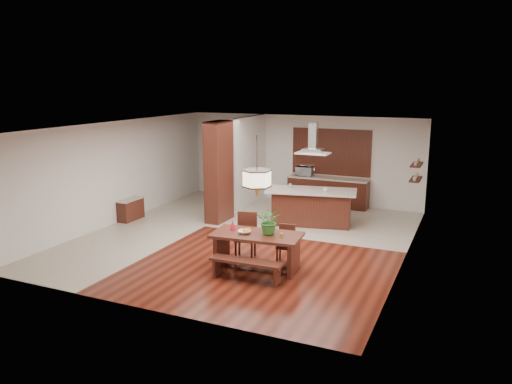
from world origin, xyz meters
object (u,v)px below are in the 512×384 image
at_px(hallway_console, 131,210).
at_px(dining_bench, 246,270).
at_px(microwave, 305,171).
at_px(dining_chair_left, 245,236).
at_px(pendant_lantern, 257,167).
at_px(kitchen_island, 311,207).
at_px(foliage_plant, 270,221).
at_px(range_hood, 313,138).
at_px(dining_chair_right, 285,244).
at_px(island_cup, 326,190).
at_px(dining_table, 257,243).
at_px(fruit_bowl, 244,232).

distance_m(hallway_console, dining_bench, 5.74).
bearing_deg(microwave, dining_bench, -83.23).
relative_size(hallway_console, dining_chair_left, 0.85).
distance_m(hallway_console, pendant_lantern, 5.72).
bearing_deg(kitchen_island, foliage_plant, -97.66).
bearing_deg(microwave, hallway_console, -136.86).
bearing_deg(microwave, range_hood, -68.65).
xyz_separation_m(hallway_console, dining_chair_right, (5.39, -1.46, 0.11)).
bearing_deg(dining_chair_right, pendant_lantern, -132.47).
relative_size(pendant_lantern, island_cup, 10.31).
bearing_deg(kitchen_island, dining_chair_right, -94.17).
distance_m(dining_table, pendant_lantern, 1.66).
bearing_deg(dining_chair_left, fruit_bowl, -79.45).
bearing_deg(pendant_lantern, dining_chair_left, 134.34).
bearing_deg(dining_bench, dining_chair_left, 115.61).
bearing_deg(foliage_plant, island_cup, 86.80).
distance_m(pendant_lantern, kitchen_island, 4.13).
height_order(hallway_console, kitchen_island, kitchen_island).
distance_m(dining_bench, dining_chair_right, 1.37).
relative_size(dining_chair_right, island_cup, 6.64).
distance_m(hallway_console, island_cup, 5.70).
xyz_separation_m(foliage_plant, range_hood, (-0.23, 3.68, 1.38)).
height_order(dining_bench, fruit_bowl, fruit_bowl).
height_order(dining_table, range_hood, range_hood).
bearing_deg(fruit_bowl, dining_bench, -61.86).
relative_size(dining_chair_left, microwave, 1.89).
xyz_separation_m(dining_chair_right, kitchen_island, (-0.39, 3.13, 0.10)).
bearing_deg(fruit_bowl, hallway_console, 155.20).
bearing_deg(fruit_bowl, kitchen_island, 85.78).
bearing_deg(hallway_console, dining_bench, -28.81).
height_order(dining_chair_left, pendant_lantern, pendant_lantern).
height_order(pendant_lantern, foliage_plant, pendant_lantern).
distance_m(dining_bench, range_hood, 4.98).
height_order(dining_bench, dining_chair_right, dining_chair_right).
relative_size(foliage_plant, range_hood, 0.65).
xyz_separation_m(dining_table, foliage_plant, (0.26, 0.08, 0.50)).
relative_size(dining_table, fruit_bowl, 7.36).
distance_m(dining_chair_right, foliage_plant, 0.87).
distance_m(range_hood, island_cup, 1.46).
distance_m(dining_bench, island_cup, 4.41).
relative_size(dining_bench, foliage_plant, 2.63).
bearing_deg(pendant_lantern, fruit_bowl, -159.32).
xyz_separation_m(dining_bench, fruit_bowl, (-0.31, 0.59, 0.61)).
relative_size(dining_chair_left, pendant_lantern, 0.79).
bearing_deg(hallway_console, kitchen_island, 18.48).
height_order(dining_chair_left, fruit_bowl, dining_chair_left).
xyz_separation_m(hallway_console, foliage_plant, (5.23, -2.01, 0.77)).
bearing_deg(foliage_plant, pendant_lantern, -164.08).
bearing_deg(fruit_bowl, range_hood, 85.79).
bearing_deg(dining_table, range_hood, 89.55).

